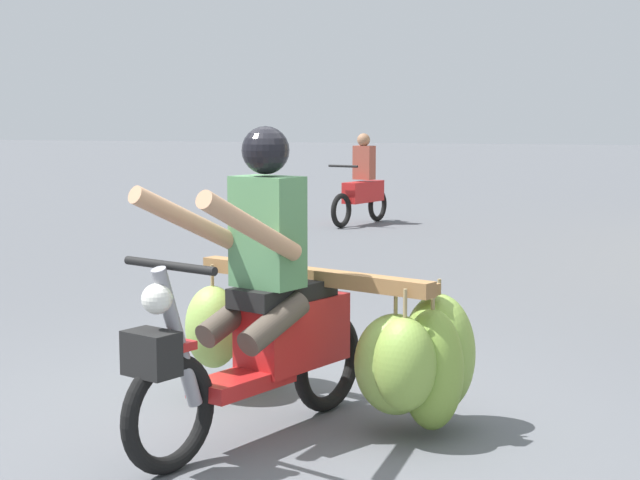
# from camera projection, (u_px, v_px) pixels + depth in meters

# --- Properties ---
(ground_plane) EXTENTS (120.00, 120.00, 0.00)m
(ground_plane) POSITION_uv_depth(u_px,v_px,m) (268.00, 434.00, 4.97)
(ground_plane) COLOR #56595E
(motorbike_main_loaded) EXTENTS (1.79, 2.02, 1.58)m
(motorbike_main_loaded) POSITION_uv_depth(u_px,v_px,m) (321.00, 333.00, 5.09)
(motorbike_main_loaded) COLOR black
(motorbike_main_loaded) RESTS_ON ground
(motorbike_distant_ahead_left) EXTENTS (0.62, 1.59, 1.40)m
(motorbike_distant_ahead_left) POSITION_uv_depth(u_px,v_px,m) (362.00, 187.00, 14.90)
(motorbike_distant_ahead_left) COLOR black
(motorbike_distant_ahead_left) RESTS_ON ground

